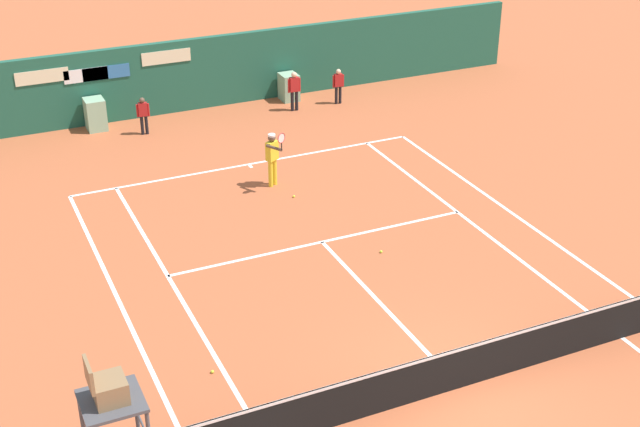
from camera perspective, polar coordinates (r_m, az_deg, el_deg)
name	(u,v)px	position (r m, az deg, el deg)	size (l,w,h in m)	color
ground_plane	(444,371)	(18.07, 7.99, -9.97)	(80.00, 80.00, 0.01)	#B25633
tennis_net	(462,366)	(17.39, 9.11, -9.65)	(12.10, 0.10, 1.07)	#4C4C51
sponsor_back_wall	(193,76)	(31.02, -8.18, 8.76)	(25.00, 1.02, 2.47)	#1E5642
umpire_chair	(110,400)	(14.91, -13.31, -11.55)	(1.00, 1.00, 2.48)	#47474C
player_on_baseline	(273,155)	(24.97, -3.05, 3.78)	(0.46, 0.83, 1.81)	yellow
ball_kid_right_post	(294,88)	(30.69, -1.67, 8.03)	(0.46, 0.19, 1.38)	black
ball_kid_left_post	(338,84)	(31.37, 1.18, 8.32)	(0.42, 0.19, 1.26)	black
ball_kid_centre_post	(143,113)	(29.21, -11.29, 6.33)	(0.41, 0.20, 1.25)	black
tennis_ball_near_service_line	(212,372)	(17.95, -6.93, -10.05)	(0.07, 0.07, 0.07)	#CCE033
tennis_ball_mid_court	(381,252)	(21.91, 3.94, -2.46)	(0.07, 0.07, 0.07)	#CCE033
tennis_ball_by_sideline	(294,196)	(24.62, -1.69, 1.11)	(0.07, 0.07, 0.07)	#CCE033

